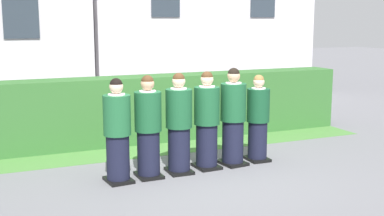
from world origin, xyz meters
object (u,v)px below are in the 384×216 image
object	(u,v)px
student_front_row_4	(233,119)
student_front_row_5	(258,120)
student_front_row_1	(148,129)
student_front_row_2	(179,126)
student_front_row_3	(207,123)
student_front_row_0	(117,133)

from	to	relation	value
student_front_row_4	student_front_row_5	distance (m)	0.53
student_front_row_1	student_front_row_2	size ratio (longest dim) A/B	0.99
student_front_row_4	student_front_row_1	bearing A→B (deg)	-176.37
student_front_row_1	student_front_row_5	distance (m)	2.08
student_front_row_1	student_front_row_5	xyz separation A→B (m)	(2.07, 0.14, -0.05)
student_front_row_5	student_front_row_3	bearing A→B (deg)	-176.68
student_front_row_0	student_front_row_4	size ratio (longest dim) A/B	0.96
student_front_row_3	student_front_row_4	size ratio (longest dim) A/B	0.98
student_front_row_1	student_front_row_4	xyz separation A→B (m)	(1.56, 0.10, 0.02)
student_front_row_2	student_front_row_3	world-z (taller)	same
student_front_row_2	student_front_row_3	distance (m)	0.53
student_front_row_5	student_front_row_1	bearing A→B (deg)	-176.02
student_front_row_0	student_front_row_3	size ratio (longest dim) A/B	0.98
student_front_row_0	student_front_row_5	world-z (taller)	student_front_row_0
student_front_row_1	student_front_row_3	distance (m)	1.06
student_front_row_0	student_front_row_2	xyz separation A→B (m)	(1.04, 0.07, 0.01)
student_front_row_4	student_front_row_5	xyz separation A→B (m)	(0.52, 0.05, -0.07)
student_front_row_2	student_front_row_4	distance (m)	1.03
student_front_row_2	student_front_row_4	size ratio (longest dim) A/B	0.98
student_front_row_0	student_front_row_4	world-z (taller)	student_front_row_4
student_front_row_3	student_front_row_2	bearing A→B (deg)	-173.54
student_front_row_2	student_front_row_5	xyz separation A→B (m)	(1.54, 0.12, -0.05)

